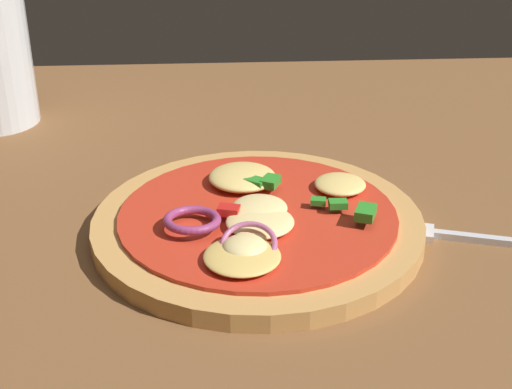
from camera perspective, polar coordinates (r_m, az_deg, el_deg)
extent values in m
cube|color=brown|center=(0.51, -4.81, -5.73)|extent=(1.34, 0.86, 0.03)
cylinder|color=tan|center=(0.51, 0.14, -2.36)|extent=(0.23, 0.23, 0.01)
cylinder|color=red|center=(0.51, 0.14, -1.58)|extent=(0.19, 0.19, 0.00)
ellipsoid|color=#F4DB8E|center=(0.46, -0.88, -4.11)|extent=(0.03, 0.03, 0.01)
ellipsoid|color=#E5BC60|center=(0.45, -1.09, -4.82)|extent=(0.05, 0.05, 0.01)
ellipsoid|color=#F4DB8E|center=(0.50, 0.27, -1.05)|extent=(0.04, 0.04, 0.01)
ellipsoid|color=#EFCC72|center=(0.49, 0.78, -2.01)|extent=(0.04, 0.04, 0.01)
ellipsoid|color=#EFCC72|center=(0.55, -1.06, 1.37)|extent=(0.05, 0.05, 0.01)
ellipsoid|color=#EFCC72|center=(0.54, 6.55, 0.80)|extent=(0.04, 0.04, 0.01)
ellipsoid|color=#F4DB8E|center=(0.49, 0.28, -1.88)|extent=(0.05, 0.05, 0.01)
torus|color=#B25984|center=(0.46, -0.57, -3.90)|extent=(0.04, 0.04, 0.02)
torus|color=#93386B|center=(0.49, -4.65, -1.86)|extent=(0.05, 0.05, 0.01)
cube|color=red|center=(0.50, -2.13, -1.24)|extent=(0.02, 0.01, 0.01)
cube|color=#2D8C28|center=(0.51, 6.39, -0.74)|extent=(0.01, 0.01, 0.01)
cube|color=#2D8C28|center=(0.51, 4.86, -0.53)|extent=(0.01, 0.01, 0.00)
cube|color=#2D8C28|center=(0.53, 1.15, 1.00)|extent=(0.02, 0.02, 0.01)
cube|color=#2D8C28|center=(0.50, 8.49, -1.34)|extent=(0.02, 0.02, 0.01)
cube|color=#2D8C28|center=(0.53, -0.06, 0.95)|extent=(0.02, 0.02, 0.01)
cube|color=silver|center=(0.52, 12.65, -2.88)|extent=(0.02, 0.02, 0.01)
cube|color=silver|center=(0.53, 9.80, -2.14)|extent=(0.03, 0.01, 0.00)
cube|color=silver|center=(0.53, 9.75, -2.42)|extent=(0.03, 0.01, 0.00)
cube|color=silver|center=(0.52, 9.70, -2.72)|extent=(0.03, 0.01, 0.00)
cube|color=silver|center=(0.52, 9.65, -3.02)|extent=(0.03, 0.01, 0.00)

